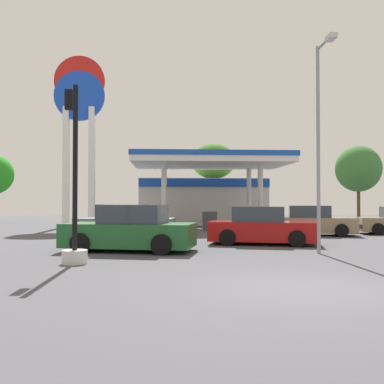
# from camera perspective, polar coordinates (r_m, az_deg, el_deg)

# --- Properties ---
(ground_plane) EXTENTS (90.00, 90.00, 0.00)m
(ground_plane) POSITION_cam_1_polar(r_m,az_deg,el_deg) (9.02, 14.63, -12.42)
(ground_plane) COLOR #47474C
(ground_plane) RESTS_ON ground
(gas_station) EXTENTS (9.80, 12.39, 4.71)m
(gas_station) POSITION_cam_1_polar(r_m,az_deg,el_deg) (32.39, 1.44, -0.47)
(gas_station) COLOR beige
(gas_station) RESTS_ON ground
(station_pole_sign) EXTENTS (3.51, 0.56, 11.97)m
(station_pole_sign) POSITION_cam_1_polar(r_m,az_deg,el_deg) (31.14, -14.88, 9.35)
(station_pole_sign) COLOR white
(station_pole_sign) RESTS_ON ground
(car_0) EXTENTS (4.73, 2.53, 1.62)m
(car_0) POSITION_cam_1_polar(r_m,az_deg,el_deg) (20.14, -8.92, -4.17)
(car_0) COLOR black
(car_0) RESTS_ON ground
(car_1) EXTENTS (4.86, 2.89, 1.63)m
(car_1) POSITION_cam_1_polar(r_m,az_deg,el_deg) (15.20, -8.32, -5.08)
(car_1) COLOR black
(car_1) RESTS_ON ground
(car_2) EXTENTS (4.62, 2.84, 1.54)m
(car_2) POSITION_cam_1_polar(r_m,az_deg,el_deg) (17.67, 9.34, -4.68)
(car_2) COLOR black
(car_2) RESTS_ON ground
(car_3) EXTENTS (4.61, 2.84, 1.54)m
(car_3) POSITION_cam_1_polar(r_m,az_deg,el_deg) (22.92, 15.77, -3.87)
(car_3) COLOR black
(car_3) RESTS_ON ground
(traffic_signal_1) EXTENTS (0.71, 0.71, 5.06)m
(traffic_signal_1) POSITION_cam_1_polar(r_m,az_deg,el_deg) (12.47, -15.52, -2.83)
(traffic_signal_1) COLOR silver
(traffic_signal_1) RESTS_ON ground
(tree_1) EXTENTS (3.68, 3.68, 6.61)m
(tree_1) POSITION_cam_1_polar(r_m,az_deg,el_deg) (35.71, 2.90, 4.12)
(tree_1) COLOR brown
(tree_1) RESTS_ON ground
(tree_2) EXTENTS (4.06, 4.06, 6.82)m
(tree_2) POSITION_cam_1_polar(r_m,az_deg,el_deg) (41.40, 21.40, 2.91)
(tree_2) COLOR brown
(tree_2) RESTS_ON ground
(corner_streetlamp) EXTENTS (0.24, 1.48, 7.02)m
(corner_streetlamp) POSITION_cam_1_polar(r_m,az_deg,el_deg) (14.95, 16.83, 8.26)
(corner_streetlamp) COLOR gray
(corner_streetlamp) RESTS_ON ground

